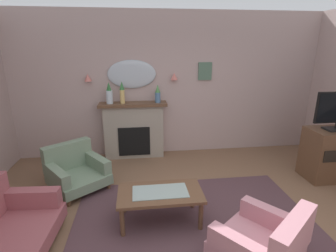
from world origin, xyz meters
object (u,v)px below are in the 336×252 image
Objects in this scene: fireplace at (134,131)px; tv_cabinet at (330,154)px; mantel_vase_left at (122,92)px; coffee_table at (160,196)px; wall_sconce_left at (88,78)px; wall_mirror at (132,74)px; armchair_by_coffee_table at (75,170)px; armchair_in_corner at (266,242)px; mantel_vase_centre at (158,94)px; framed_picture at (205,71)px; mantel_vase_right at (109,94)px; wall_sconce_right at (174,76)px.

fireplace reaches higher than tv_cabinet.
mantel_vase_left reaches higher than coffee_table.
coffee_table is at bearing -81.35° from fireplace.
coffee_table is (0.53, -2.17, -1.00)m from mantel_vase_left.
wall_mirror is at bearing 3.37° from wall_sconce_left.
armchair_by_coffee_table is 3.02m from armchair_in_corner.
wall_mirror is at bearing 161.22° from mantel_vase_centre.
coffee_table is at bearing 139.24° from armchair_in_corner.
wall_sconce_left reaches higher than mantel_vase_left.
mantel_vase_centre is 0.40× the size of tv_cabinet.
framed_picture reaches higher than fireplace.
coffee_table is (-1.17, -2.35, -1.37)m from framed_picture.
mantel_vase_centre is 0.38× the size of wall_mirror.
fireplace is 9.71× the size of wall_sconce_left.
wall_mirror is (0.45, 0.17, 0.36)m from mantel_vase_right.
wall_sconce_left is at bearing 124.82° from armchair_in_corner.
wall_sconce_right is at bearing 6.52° from mantel_vase_left.
armchair_in_corner is at bearing -66.25° from fireplace.
wall_mirror is 2.13m from armchair_by_coffee_table.
fireplace is 3.22× the size of mantel_vase_right.
fireplace is 1.52m from armchair_by_coffee_table.
mantel_vase_left is at bearing -139.64° from wall_mirror.
wall_sconce_left is 0.16× the size of tv_cabinet.
fireplace is at bearing 158.04° from tv_cabinet.
wall_sconce_left is 1.84m from armchair_by_coffee_table.
coffee_table is (-0.17, -2.17, -0.95)m from mantel_vase_centre.
mantel_vase_right is 0.37× the size of armchair_in_corner.
mantel_vase_centre is at bearing -161.08° from wall_sconce_right.
mantel_vase_right reaches higher than armchair_by_coffee_table.
wall_sconce_left is at bearing 84.66° from armchair_by_coffee_table.
framed_picture is 0.40× the size of tv_cabinet.
armchair_in_corner is (-0.15, -3.23, -1.44)m from framed_picture.
mantel_vase_right is at bearing 160.79° from tv_cabinet.
mantel_vase_left is 3.08× the size of wall_sconce_right.
coffee_table is at bearing -116.39° from framed_picture.
framed_picture is at bearing 6.04° from mantel_vase_left.
framed_picture reaches higher than wall_sconce_left.
mantel_vase_left is 1.73m from armchair_by_coffee_table.
coffee_table is at bearing -164.70° from tv_cabinet.
fireplace is 1.24× the size of coffee_table.
mantel_vase_centre is at bearing -3.24° from fireplace.
mantel_vase_right is 1.34m from wall_sconce_right.
framed_picture is 0.32× the size of armchair_in_corner.
tv_cabinet reaches higher than armchair_by_coffee_table.
fireplace is at bearing 49.78° from armchair_by_coffee_table.
mantel_vase_centre is at bearing 0.00° from mantel_vase_left.
mantel_vase_left is at bearing 117.01° from armchair_in_corner.
wall_sconce_right is at bearing -3.37° from wall_mirror.
wall_sconce_left is 0.13× the size of coffee_table.
fireplace is 3.15× the size of mantel_vase_left.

